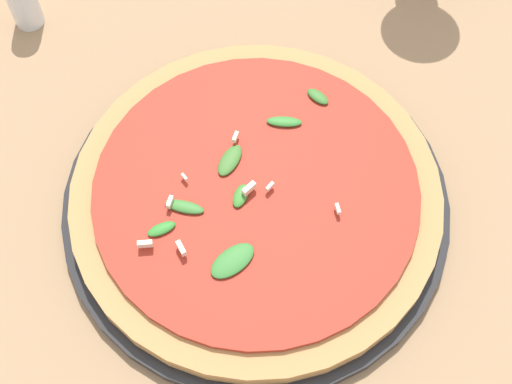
{
  "coord_description": "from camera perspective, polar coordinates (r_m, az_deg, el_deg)",
  "views": [
    {
      "loc": [
        0.26,
        -0.17,
        0.61
      ],
      "look_at": [
        0.0,
        -0.01,
        0.03
      ],
      "focal_mm": 50.0,
      "sensor_mm": 36.0,
      "label": 1
    }
  ],
  "objects": [
    {
      "name": "ground_plane",
      "position": [
        0.69,
        0.73,
        -0.78
      ],
      "size": [
        6.0,
        6.0,
        0.0
      ],
      "primitive_type": "plane",
      "color": "#9E7A56"
    },
    {
      "name": "pizza_arugula_main",
      "position": [
        0.67,
        -0.01,
        -0.52
      ],
      "size": [
        0.37,
        0.37,
        0.05
      ],
      "color": "black",
      "rests_on": "ground_plane"
    },
    {
      "name": "shaker_pepper",
      "position": [
        0.83,
        -18.21,
        14.39
      ],
      "size": [
        0.03,
        0.03,
        0.07
      ],
      "color": "silver",
      "rests_on": "ground_plane"
    }
  ]
}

